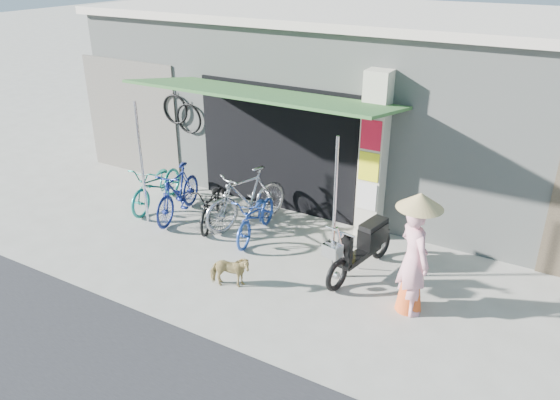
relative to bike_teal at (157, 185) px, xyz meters
The scene contains 13 objects.
ground 3.62m from the bike_teal, 23.03° to the right, with size 80.00×80.00×0.00m, color #ADA89C.
bicycle_shop 5.14m from the bike_teal, 48.20° to the left, with size 12.30×5.30×3.66m.
shop_pillar 4.41m from the bike_teal, 14.10° to the left, with size 0.42×0.44×3.00m.
awning 3.17m from the bike_teal, ahead, with size 4.60×1.88×2.72m.
neighbour_left 2.24m from the bike_teal, 145.07° to the left, with size 2.60×0.06×2.60m, color #6B665B.
bike_teal is the anchor object (origin of this frame).
bike_blue 0.71m from the bike_teal, 13.83° to the right, with size 0.48×1.69×1.02m, color navy.
bike_black 1.46m from the bike_teal, ahead, with size 0.54×1.54×0.81m, color black.
bike_silver 2.05m from the bike_teal, ahead, with size 0.52×1.86×1.11m, color #A0A0A5.
bike_navy 2.45m from the bike_teal, ahead, with size 0.55×1.58×0.83m, color #22439F.
street_dog 3.42m from the bike_teal, 29.94° to the right, with size 0.30×0.65×0.55m, color tan.
moped 4.56m from the bike_teal, ahead, with size 0.61×1.79×1.02m.
nun 5.62m from the bike_teal, ahead, with size 0.72×0.71×1.86m.
Camera 1 is at (3.91, -6.10, 4.78)m, focal length 35.00 mm.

